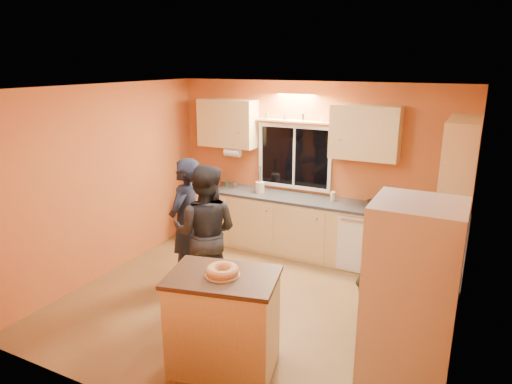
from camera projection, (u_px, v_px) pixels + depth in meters
The scene contains 14 objects.
ground at pixel (254, 304), 5.61m from camera, with size 4.50×4.50×0.00m, color brown.
room_shell at pixel (278, 170), 5.47m from camera, with size 4.54×4.04×2.61m.
back_counter at pixel (305, 227), 6.94m from camera, with size 4.23×0.62×0.90m.
right_counter at pixel (430, 287), 5.08m from camera, with size 0.62×1.84×0.90m.
refrigerator at pixel (410, 303), 3.86m from camera, with size 0.72×0.70×1.80m, color silver.
island at pixel (224, 321), 4.33m from camera, with size 1.14×0.90×0.98m.
bundt_pastry at pixel (222, 271), 4.19m from camera, with size 0.31×0.31×0.09m, color tan.
person_left at pixel (186, 223), 5.92m from camera, with size 0.62×0.41×1.71m, color black.
person_center at pixel (205, 233), 5.57m from camera, with size 0.83×0.65×1.71m, color black.
person_right at pixel (376, 278), 4.50m from camera, with size 0.95×0.40×1.62m, color #333B25.
mixing_bowl at pixel (380, 205), 6.35m from camera, with size 0.36×0.36×0.09m, color #321D10.
utensil_crock at pixel (260, 187), 7.10m from camera, with size 0.14×0.14×0.17m, color beige.
potted_plant at pixel (419, 262), 4.31m from camera, with size 0.26×0.23×0.29m, color gray.
red_box at pixel (429, 246), 4.98m from camera, with size 0.16×0.12×0.07m, color #B5361B.
Camera 1 is at (2.27, -4.47, 2.87)m, focal length 32.00 mm.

